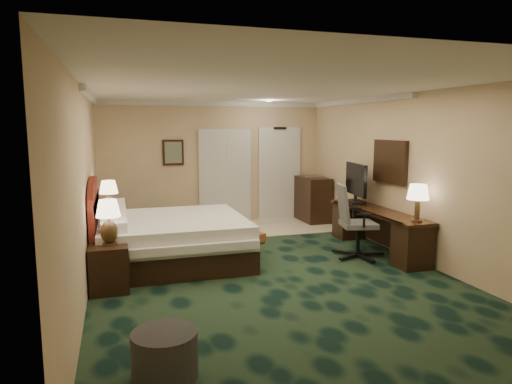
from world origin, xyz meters
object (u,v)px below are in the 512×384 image
object	(u,v)px
bed	(173,240)
bed_bench	(232,241)
desk	(377,230)
tv	(356,183)
minibar	(313,199)
lamp_far	(109,198)
nightstand_far	(110,230)
ottoman	(165,355)
lamp_near	(109,222)
desk_chair	(358,221)
nightstand_near	(109,267)

from	to	relation	value
bed	bed_bench	distance (m)	1.03
desk	tv	xyz separation A→B (m)	(-0.03, 0.72, 0.74)
minibar	lamp_far	bearing A→B (deg)	-167.87
nightstand_far	ottoman	xyz separation A→B (m)	(0.50, -4.77, -0.08)
lamp_near	tv	size ratio (longest dim) A/B	0.61
desk	minibar	distance (m)	2.67
tv	desk_chair	distance (m)	1.19
desk	ottoman	bearing A→B (deg)	-142.41
desk_chair	bed_bench	bearing A→B (deg)	170.15
lamp_near	ottoman	world-z (taller)	lamp_near
bed	minibar	world-z (taller)	minibar
desk	desk_chair	size ratio (longest dim) A/B	2.05
lamp_near	bed_bench	distance (m)	2.40
nightstand_near	minibar	xyz separation A→B (m)	(4.42, 3.34, 0.20)
minibar	bed_bench	bearing A→B (deg)	-139.12
lamp_far	ottoman	xyz separation A→B (m)	(0.49, -4.77, -0.68)
nightstand_near	lamp_far	world-z (taller)	lamp_far
bed	minibar	size ratio (longest dim) A/B	2.23
minibar	nightstand_near	bearing A→B (deg)	-142.87
nightstand_near	bed_bench	size ratio (longest dim) A/B	0.48
tv	desk	bearing A→B (deg)	-78.03
tv	desk_chair	bearing A→B (deg)	-106.95
nightstand_near	ottoman	world-z (taller)	nightstand_near
tv	minibar	xyz separation A→B (m)	(0.01, 1.95, -0.59)
bed	lamp_near	world-z (taller)	lamp_near
bed_bench	desk	distance (m)	2.53
nightstand_near	lamp_near	size ratio (longest dim) A/B	1.04
ottoman	nightstand_near	bearing A→B (deg)	101.49
bed_bench	minibar	distance (m)	3.24
ottoman	desk_chair	world-z (taller)	desk_chair
ottoman	desk_chair	xyz separation A→B (m)	(3.45, 2.79, 0.41)
bed	minibar	distance (m)	4.15
nightstand_near	desk	distance (m)	4.49
bed	lamp_far	xyz separation A→B (m)	(-0.97, 1.35, 0.53)
nightstand_far	lamp_far	xyz separation A→B (m)	(0.01, -0.01, 0.60)
minibar	ottoman	bearing A→B (deg)	-124.54
bed	desk	distance (m)	3.50
lamp_near	ottoman	bearing A→B (deg)	-79.04
nightstand_far	minibar	distance (m)	4.54
lamp_far	ottoman	bearing A→B (deg)	-84.15
lamp_far	desk	bearing A→B (deg)	-21.10
bed	ottoman	xyz separation A→B (m)	(-0.48, -3.42, -0.15)
bed_bench	nightstand_far	bearing A→B (deg)	127.55
bed	lamp_far	bearing A→B (deg)	125.71
nightstand_far	desk_chair	size ratio (longest dim) A/B	0.47
lamp_far	minibar	xyz separation A→B (m)	(4.42, 0.95, -0.38)
desk	minibar	bearing A→B (deg)	90.57
bed_bench	desk_chair	size ratio (longest dim) A/B	1.06
bed_bench	ottoman	xyz separation A→B (m)	(-1.49, -3.60, -0.02)
desk	tv	world-z (taller)	tv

